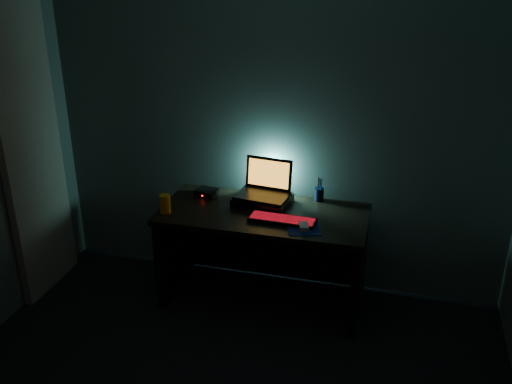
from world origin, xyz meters
TOP-DOWN VIEW (x-y plane):
  - room at (0.00, 0.00)m, footprint 3.50×4.00m
  - desk at (0.00, 1.67)m, footprint 1.50×0.70m
  - curtain at (-1.71, 1.42)m, footprint 0.06×0.65m
  - riser at (-0.04, 1.75)m, footprint 0.43×0.35m
  - laptop at (-0.03, 1.80)m, footprint 0.41×0.33m
  - keyboard at (0.17, 1.50)m, footprint 0.47×0.17m
  - mousepad at (0.33, 1.42)m, footprint 0.27×0.25m
  - mouse at (0.33, 1.42)m, footprint 0.09×0.11m
  - pen_cup at (0.36, 1.92)m, footprint 0.09×0.09m
  - juice_glass at (-0.68, 1.43)m, footprint 0.08×0.08m
  - router at (-0.49, 1.79)m, footprint 0.18×0.16m

SIDE VIEW (x-z plane):
  - desk at x=0.00m, z-range 0.12..0.87m
  - mousepad at x=0.33m, z-range 0.75..0.75m
  - keyboard at x=0.17m, z-range 0.75..0.78m
  - mouse at x=0.33m, z-range 0.75..0.78m
  - router at x=-0.49m, z-range 0.75..0.80m
  - riser at x=-0.04m, z-range 0.75..0.81m
  - pen_cup at x=0.36m, z-range 0.75..0.85m
  - juice_glass at x=-0.68m, z-range 0.75..0.88m
  - laptop at x=-0.03m, z-range 0.74..1.00m
  - curtain at x=-1.71m, z-range 0.00..2.30m
  - room at x=0.00m, z-range 0.00..2.50m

